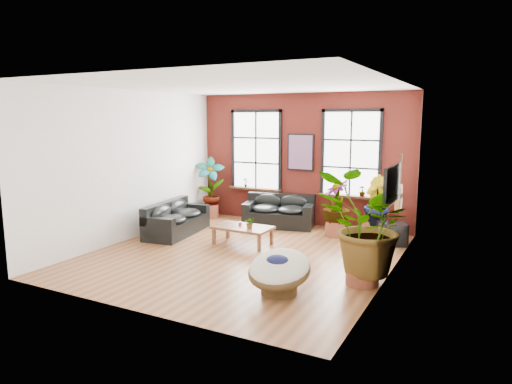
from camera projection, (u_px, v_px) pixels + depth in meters
The scene contains 19 objects.
room at pixel (246, 172), 9.49m from camera, with size 6.04×6.54×3.54m.
sofa_back at pixel (279, 212), 12.12m from camera, with size 1.97×1.27×0.84m.
sofa_left at pixel (175, 219), 11.31m from camera, with size 1.11×2.10×0.79m.
coffee_table at pixel (243, 228), 10.34m from camera, with size 1.33×0.77×0.51m.
papasan_chair at pixel (279, 270), 7.43m from camera, with size 1.04×1.06×0.77m.
poster at pixel (301, 152), 12.12m from camera, with size 0.74×0.06×0.98m.
tv_wall_unit at pixel (394, 188), 8.59m from camera, with size 0.13×1.86×1.20m.
media_box at pixel (392, 234), 10.35m from camera, with size 0.77×0.72×0.51m.
pot_back_left at pixel (210, 211), 13.20m from camera, with size 0.52×0.52×0.38m.
pot_back_right at pixel (373, 228), 11.10m from camera, with size 0.68×0.68×0.40m.
pot_right_wall at pixel (362, 273), 7.88m from camera, with size 0.62×0.62×0.42m.
pot_mid at pixel (335, 228), 11.12m from camera, with size 0.61×0.61×0.37m.
floor_plant_back_left at pixel (210, 185), 13.08m from camera, with size 0.84×0.57×1.59m, color #143F10.
floor_plant_back_right at pixel (376, 203), 10.98m from camera, with size 0.74×0.59×1.34m, color #143F10.
floor_plant_right_wall at pixel (365, 225), 7.75m from camera, with size 1.60×1.38×1.77m, color #143F10.
floor_plant_mid at pixel (336, 205), 11.07m from camera, with size 0.70×0.70×1.25m, color #143F10.
table_plant at pixel (250, 223), 10.12m from camera, with size 0.24×0.20×0.26m, color #143F10.
sill_plant_left at pixel (246, 182), 12.97m from camera, with size 0.14×0.10×0.27m, color #143F10.
sill_plant_right at pixel (362, 191), 11.45m from camera, with size 0.15×0.15×0.27m, color #143F10.
Camera 1 is at (4.53, -8.13, 2.86)m, focal length 32.00 mm.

